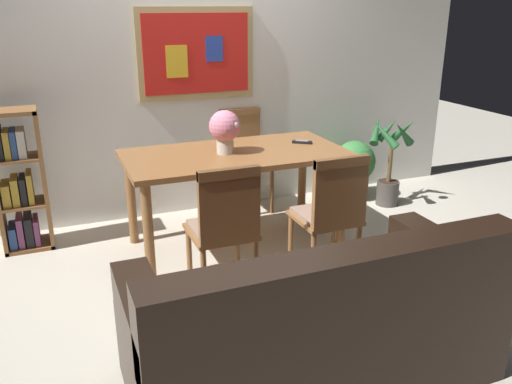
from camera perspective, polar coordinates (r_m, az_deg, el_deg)
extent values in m
plane|color=beige|center=(3.90, 0.16, -8.04)|extent=(12.00, 12.00, 0.00)
cube|color=silver|center=(4.75, -6.09, 13.36)|extent=(5.20, 0.10, 2.60)
cube|color=tan|center=(4.67, -6.40, 14.53)|extent=(1.01, 0.02, 0.76)
cube|color=red|center=(4.65, -6.35, 14.52)|extent=(0.91, 0.01, 0.66)
cube|color=gold|center=(4.61, -8.48, 13.67)|extent=(0.18, 0.00, 0.26)
cube|color=#263FA5|center=(4.69, -4.49, 15.08)|extent=(0.15, 0.00, 0.21)
cube|color=brown|center=(3.99, -2.25, 4.02)|extent=(1.65, 0.85, 0.04)
cylinder|color=brown|center=(3.63, -11.47, -4.39)|extent=(0.07, 0.07, 0.72)
cylinder|color=brown|center=(4.12, 9.26, -1.26)|extent=(0.07, 0.07, 0.72)
cylinder|color=brown|center=(4.26, -13.24, -0.85)|extent=(0.07, 0.07, 0.72)
cylinder|color=brown|center=(4.69, 4.98, 1.51)|extent=(0.07, 0.07, 0.72)
cube|color=brown|center=(4.80, -0.94, 3.02)|extent=(0.40, 0.40, 0.03)
cube|color=#997A66|center=(4.79, -0.94, 3.34)|extent=(0.36, 0.36, 0.03)
cylinder|color=brown|center=(5.08, 0.18, 1.30)|extent=(0.04, 0.04, 0.42)
cylinder|color=brown|center=(4.97, -3.46, 0.84)|extent=(0.04, 0.04, 0.42)
cylinder|color=brown|center=(4.78, 1.71, 0.11)|extent=(0.04, 0.04, 0.42)
cylinder|color=brown|center=(4.66, -2.12, -0.41)|extent=(0.04, 0.04, 0.42)
cube|color=brown|center=(4.90, -1.71, 6.30)|extent=(0.38, 0.04, 0.46)
cube|color=brown|center=(4.86, -1.74, 8.59)|extent=(0.38, 0.05, 0.06)
cube|color=brown|center=(3.63, 7.39, -2.76)|extent=(0.40, 0.40, 0.03)
cube|color=#997A66|center=(3.62, 7.41, -2.36)|extent=(0.36, 0.36, 0.03)
cylinder|color=brown|center=(3.51, 6.14, -7.55)|extent=(0.04, 0.04, 0.42)
cylinder|color=brown|center=(3.67, 10.87, -6.55)|extent=(0.04, 0.04, 0.42)
cylinder|color=brown|center=(3.78, 3.73, -5.39)|extent=(0.04, 0.04, 0.42)
cylinder|color=brown|center=(3.93, 8.23, -4.56)|extent=(0.04, 0.04, 0.42)
cube|color=brown|center=(3.40, 9.03, -0.05)|extent=(0.38, 0.04, 0.46)
cube|color=brown|center=(3.34, 9.22, 3.19)|extent=(0.38, 0.05, 0.06)
cube|color=brown|center=(3.39, -3.79, -4.27)|extent=(0.40, 0.40, 0.03)
cube|color=#997A66|center=(3.38, -3.80, -3.85)|extent=(0.36, 0.36, 0.03)
cylinder|color=brown|center=(3.30, -5.60, -9.39)|extent=(0.04, 0.04, 0.42)
cylinder|color=brown|center=(3.40, -0.05, -8.39)|extent=(0.04, 0.04, 0.42)
cylinder|color=brown|center=(3.60, -7.16, -6.92)|extent=(0.04, 0.04, 0.42)
cylinder|color=brown|center=(3.68, -2.03, -6.08)|extent=(0.04, 0.04, 0.42)
cube|color=brown|center=(3.14, -2.86, -1.47)|extent=(0.38, 0.04, 0.46)
cube|color=brown|center=(3.08, -2.92, 2.01)|extent=(0.38, 0.05, 0.06)
cube|color=black|center=(2.80, 5.76, -15.53)|extent=(1.80, 0.84, 0.40)
cube|color=black|center=(2.35, 9.77, -11.19)|extent=(1.80, 0.20, 0.44)
cube|color=black|center=(2.42, -11.80, -13.42)|extent=(0.18, 0.80, 0.22)
cube|color=black|center=(3.07, 19.62, -6.69)|extent=(0.18, 0.80, 0.22)
cube|color=maroon|center=(2.31, -2.02, -13.10)|extent=(0.32, 0.16, 0.33)
cube|color=maroon|center=(2.48, 7.99, -10.88)|extent=(0.32, 0.16, 0.33)
cube|color=#8C6B4C|center=(2.71, 16.39, -8.74)|extent=(0.32, 0.16, 0.33)
cube|color=brown|center=(4.38, -21.80, 1.36)|extent=(0.03, 0.28, 1.09)
cube|color=brown|center=(4.56, -23.04, -5.21)|extent=(0.36, 0.28, 0.03)
cube|color=brown|center=(4.26, -24.92, 7.83)|extent=(0.36, 0.28, 0.03)
cube|color=brown|center=(4.44, -23.63, -1.13)|extent=(0.30, 0.28, 0.02)
cube|color=brown|center=(4.33, -24.27, 3.35)|extent=(0.30, 0.28, 0.02)
cube|color=#2D4C8C|center=(4.53, -24.60, -4.24)|extent=(0.05, 0.22, 0.17)
cube|color=#7F3F72|center=(4.52, -23.93, -3.76)|extent=(0.04, 0.22, 0.23)
cube|color=black|center=(4.51, -23.16, -3.69)|extent=(0.06, 0.22, 0.23)
cube|color=#7F3F72|center=(4.52, -22.46, -3.76)|extent=(0.04, 0.22, 0.20)
cube|color=gold|center=(4.41, -25.19, -0.14)|extent=(0.06, 0.22, 0.17)
cube|color=gold|center=(4.40, -24.41, 0.19)|extent=(0.05, 0.22, 0.21)
cube|color=black|center=(4.40, -23.69, 0.27)|extent=(0.04, 0.22, 0.21)
cube|color=gold|center=(4.40, -23.07, 0.52)|extent=(0.04, 0.22, 0.24)
cube|color=gold|center=(4.31, -25.15, 4.70)|extent=(0.04, 0.22, 0.21)
cube|color=#2D4C8C|center=(4.31, -24.55, 4.79)|extent=(0.04, 0.22, 0.21)
cube|color=beige|center=(4.30, -23.86, 4.88)|extent=(0.06, 0.22, 0.21)
cylinder|color=brown|center=(5.28, 10.35, 0.48)|extent=(0.28, 0.28, 0.21)
cylinder|color=#332319|center=(5.25, 10.41, 1.46)|extent=(0.25, 0.25, 0.02)
sphere|color=#387F3D|center=(5.20, 10.53, 3.24)|extent=(0.40, 0.40, 0.40)
cylinder|color=#387F3D|center=(5.18, 11.77, 0.50)|extent=(0.03, 0.03, 0.21)
cylinder|color=#387F3D|center=(5.41, 11.06, 1.34)|extent=(0.03, 0.03, 0.21)
cylinder|color=#4C4742|center=(5.18, 13.92, -0.09)|extent=(0.21, 0.21, 0.23)
cylinder|color=#332319|center=(5.14, 14.01, 1.01)|extent=(0.19, 0.19, 0.02)
cylinder|color=brown|center=(5.08, 14.20, 3.16)|extent=(0.04, 0.04, 0.38)
cone|color=#235B2D|center=(5.11, 15.55, 6.44)|extent=(0.12, 0.28, 0.25)
cone|color=#235B2D|center=(5.10, 13.93, 6.52)|extent=(0.23, 0.11, 0.24)
cone|color=#235B2D|center=(5.03, 12.81, 6.50)|extent=(0.26, 0.27, 0.26)
cone|color=#235B2D|center=(4.88, 13.63, 6.12)|extent=(0.20, 0.30, 0.27)
cone|color=#235B2D|center=(4.94, 15.54, 6.06)|extent=(0.27, 0.14, 0.26)
cylinder|color=beige|center=(3.95, -3.34, 5.06)|extent=(0.13, 0.13, 0.12)
sphere|color=pink|center=(3.91, -3.38, 7.08)|extent=(0.23, 0.23, 0.23)
sphere|color=pink|center=(3.97, -4.40, 7.35)|extent=(0.07, 0.07, 0.07)
sphere|color=silver|center=(3.85, -2.30, 7.18)|extent=(0.06, 0.06, 0.06)
sphere|color=silver|center=(3.96, -2.29, 7.50)|extent=(0.07, 0.07, 0.07)
cube|color=black|center=(4.25, 4.97, 5.36)|extent=(0.15, 0.13, 0.02)
cube|color=gray|center=(4.25, 4.97, 5.51)|extent=(0.10, 0.08, 0.00)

